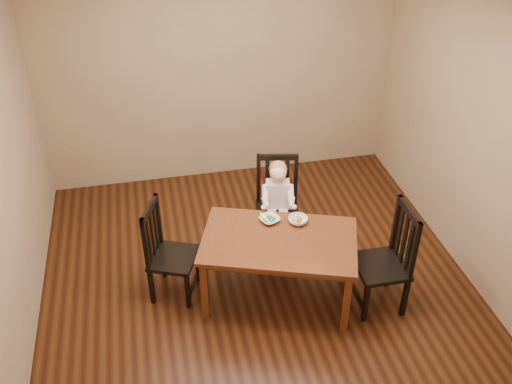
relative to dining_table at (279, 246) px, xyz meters
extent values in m
cube|color=#41210D|center=(-0.15, 0.23, -0.59)|extent=(4.00, 4.00, 0.01)
cube|color=#957C5E|center=(-0.15, 2.23, 0.76)|extent=(4.00, 0.01, 2.70)
cube|color=#957C5E|center=(-0.15, -1.77, 0.76)|extent=(4.00, 0.01, 2.70)
cube|color=#957C5E|center=(-2.15, 0.23, 0.76)|extent=(0.01, 4.00, 2.70)
cube|color=#957C5E|center=(1.85, 0.23, 0.76)|extent=(0.01, 4.00, 2.70)
cube|color=#4A2411|center=(0.00, 0.00, 0.06)|extent=(1.52, 1.19, 0.04)
cube|color=#4A2411|center=(0.00, 0.00, 0.01)|extent=(1.39, 1.06, 0.07)
cube|color=#4A2411|center=(-0.68, -0.12, -0.27)|extent=(0.08, 0.08, 0.63)
cube|color=#4A2411|center=(0.46, -0.52, -0.27)|extent=(0.08, 0.08, 0.63)
cube|color=#4A2411|center=(-0.46, 0.52, -0.27)|extent=(0.08, 0.08, 0.63)
cube|color=#4A2411|center=(0.68, 0.12, -0.27)|extent=(0.08, 0.08, 0.63)
cube|color=black|center=(0.16, 0.70, -0.17)|extent=(0.50, 0.48, 0.04)
cube|color=black|center=(0.37, 0.84, -0.39)|extent=(0.05, 0.05, 0.40)
cube|color=black|center=(0.01, 0.91, -0.39)|extent=(0.05, 0.05, 0.40)
cube|color=black|center=(0.30, 0.49, -0.39)|extent=(0.05, 0.05, 0.40)
cube|color=black|center=(-0.06, 0.57, -0.39)|extent=(0.05, 0.05, 0.40)
cube|color=black|center=(0.37, 0.84, 0.12)|extent=(0.05, 0.05, 0.55)
cube|color=black|center=(0.01, 0.91, 0.12)|extent=(0.05, 0.05, 0.55)
cube|color=black|center=(0.19, 0.87, 0.37)|extent=(0.40, 0.11, 0.06)
cube|color=black|center=(0.29, 0.85, 0.09)|extent=(0.05, 0.03, 0.47)
cube|color=black|center=(0.19, 0.87, 0.09)|extent=(0.05, 0.03, 0.47)
cube|color=black|center=(0.10, 0.89, 0.09)|extent=(0.05, 0.03, 0.47)
cube|color=black|center=(-0.91, 0.25, -0.19)|extent=(0.52, 0.53, 0.04)
cube|color=black|center=(-1.00, 0.48, -0.40)|extent=(0.05, 0.05, 0.38)
cube|color=black|center=(-1.13, 0.15, -0.40)|extent=(0.05, 0.05, 0.38)
cube|color=black|center=(-0.69, 0.36, -0.40)|extent=(0.05, 0.05, 0.38)
cube|color=black|center=(-0.82, 0.03, -0.40)|extent=(0.05, 0.05, 0.38)
cube|color=black|center=(-1.00, 0.48, 0.10)|extent=(0.05, 0.05, 0.53)
cube|color=black|center=(-1.13, 0.15, 0.10)|extent=(0.05, 0.05, 0.53)
cube|color=black|center=(-1.07, 0.32, 0.34)|extent=(0.18, 0.38, 0.06)
cube|color=black|center=(-1.03, 0.40, 0.07)|extent=(0.03, 0.05, 0.46)
cube|color=black|center=(-1.07, 0.32, 0.07)|extent=(0.03, 0.05, 0.46)
cube|color=black|center=(-1.10, 0.23, 0.07)|extent=(0.03, 0.05, 0.46)
cube|color=black|center=(0.85, -0.27, -0.15)|extent=(0.43, 0.45, 0.04)
cube|color=black|center=(1.03, -0.46, -0.38)|extent=(0.04, 0.04, 0.41)
cube|color=black|center=(1.03, -0.08, -0.38)|extent=(0.04, 0.04, 0.41)
cube|color=black|center=(0.67, -0.46, -0.38)|extent=(0.04, 0.04, 0.41)
cube|color=black|center=(0.67, -0.08, -0.38)|extent=(0.04, 0.04, 0.41)
cube|color=black|center=(1.03, -0.46, 0.15)|extent=(0.04, 0.04, 0.58)
cube|color=black|center=(1.03, -0.08, 0.15)|extent=(0.04, 0.04, 0.58)
cube|color=black|center=(1.03, -0.27, 0.41)|extent=(0.04, 0.42, 0.06)
cube|color=black|center=(1.03, -0.37, 0.12)|extent=(0.02, 0.05, 0.49)
cube|color=black|center=(1.03, -0.27, 0.12)|extent=(0.02, 0.05, 0.49)
cube|color=black|center=(1.03, -0.17, 0.12)|extent=(0.02, 0.05, 0.49)
imported|color=white|center=(-0.02, 0.27, 0.10)|extent=(0.23, 0.23, 0.04)
imported|color=white|center=(0.22, 0.19, 0.11)|extent=(0.22, 0.22, 0.06)
cube|color=silver|center=(-0.07, 0.26, 0.13)|extent=(0.07, 0.12, 0.05)
cube|color=silver|center=(-0.07, 0.26, 0.11)|extent=(0.04, 0.04, 0.01)
camera|label=1|loc=(-0.99, -3.70, 3.21)|focal=40.00mm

